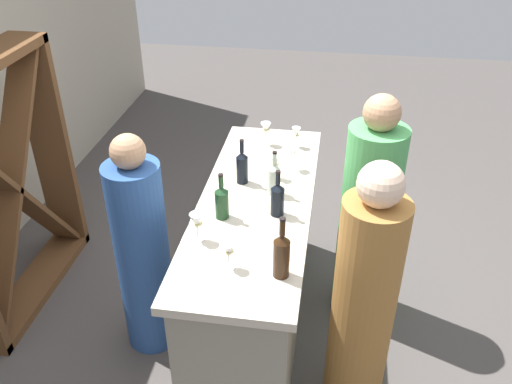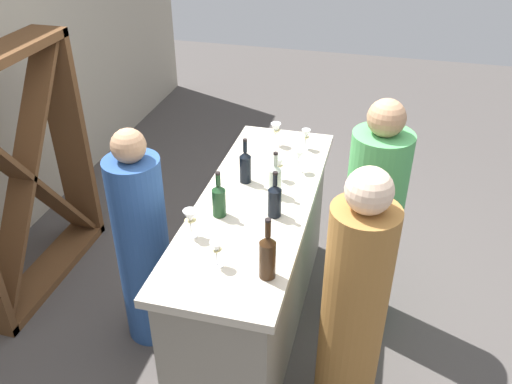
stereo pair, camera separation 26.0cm
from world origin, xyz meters
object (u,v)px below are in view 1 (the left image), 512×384
at_px(wine_rack, 8,190).
at_px(wine_bottle_second_right_clear_pale, 274,178).
at_px(wine_bottle_rightmost_near_black, 242,166).
at_px(wine_glass_far_center, 266,129).
at_px(wine_glass_far_left, 229,252).
at_px(person_center_guest, 364,304).
at_px(wine_glass_near_center, 296,134).
at_px(wine_bottle_center_near_black, 277,198).
at_px(wine_bottle_leftmost_amber_brown, 282,254).
at_px(wine_glass_near_left, 293,154).
at_px(person_left_guest, 367,220).
at_px(person_server_behind, 143,255).
at_px(wine_glass_far_right, 197,222).
at_px(wine_bottle_second_left_olive_green, 222,201).
at_px(wine_glass_near_right, 275,164).

relative_size(wine_rack, wine_bottle_second_right_clear_pale, 6.04).
relative_size(wine_bottle_rightmost_near_black, wine_glass_far_center, 1.81).
xyz_separation_m(wine_glass_far_left, person_center_guest, (0.12, -0.68, -0.36)).
xyz_separation_m(wine_bottle_rightmost_near_black, wine_glass_near_center, (0.53, -0.28, -0.01)).
height_order(wine_bottle_center_near_black, wine_glass_far_left, wine_bottle_center_near_black).
bearing_deg(wine_rack, wine_bottle_leftmost_amber_brown, -110.87).
relative_size(wine_glass_far_left, wine_glass_far_center, 0.89).
xyz_separation_m(wine_bottle_rightmost_near_black, wine_glass_near_left, (0.21, -0.29, -0.00)).
height_order(wine_bottle_rightmost_near_black, wine_glass_near_left, wine_bottle_rightmost_near_black).
bearing_deg(person_left_guest, person_server_behind, 29.22).
bearing_deg(wine_glass_far_center, person_left_guest, -121.99).
distance_m(wine_bottle_rightmost_near_black, wine_glass_far_right, 0.63).
relative_size(wine_bottle_leftmost_amber_brown, wine_bottle_second_left_olive_green, 1.21).
bearing_deg(wine_glass_far_left, person_server_behind, 57.75).
xyz_separation_m(wine_glass_near_left, person_left_guest, (-0.13, -0.50, -0.37)).
bearing_deg(person_center_guest, wine_bottle_rightmost_near_black, -45.68).
distance_m(wine_glass_near_left, person_server_behind, 1.12).
relative_size(wine_bottle_center_near_black, person_left_guest, 0.18).
xyz_separation_m(wine_rack, person_server_behind, (-0.31, -1.00, -0.17)).
xyz_separation_m(wine_glass_far_center, person_server_behind, (-0.96, 0.61, -0.42)).
bearing_deg(wine_glass_far_center, wine_bottle_second_right_clear_pale, -167.63).
bearing_deg(wine_bottle_center_near_black, person_center_guest, -126.31).
height_order(wine_bottle_second_right_clear_pale, person_left_guest, person_left_guest).
relative_size(wine_bottle_second_left_olive_green, wine_glass_near_right, 1.84).
bearing_deg(wine_rack, person_left_guest, -85.25).
bearing_deg(wine_rack, wine_glass_near_right, -83.61).
bearing_deg(wine_bottle_leftmost_amber_brown, wine_rack, 69.13).
relative_size(wine_bottle_second_left_olive_green, person_center_guest, 0.18).
distance_m(wine_glass_near_right, wine_glass_far_center, 0.47).
relative_size(wine_glass_far_center, person_left_guest, 0.10).
bearing_deg(person_server_behind, person_left_guest, 32.92).
bearing_deg(wine_bottle_leftmost_amber_brown, person_center_guest, -71.74).
distance_m(person_left_guest, person_center_guest, 0.77).
bearing_deg(wine_bottle_leftmost_amber_brown, wine_bottle_rightmost_near_black, 22.19).
distance_m(wine_bottle_leftmost_amber_brown, wine_bottle_rightmost_near_black, 0.89).
relative_size(wine_bottle_second_right_clear_pale, wine_glass_far_left, 1.98).
bearing_deg(person_server_behind, wine_glass_far_center, 69.83).
xyz_separation_m(wine_bottle_second_right_clear_pale, wine_glass_near_left, (0.32, -0.08, -0.00)).
height_order(wine_bottle_second_right_clear_pale, person_center_guest, person_center_guest).
xyz_separation_m(wine_bottle_center_near_black, wine_glass_near_left, (0.53, -0.04, 0.00)).
bearing_deg(wine_bottle_second_right_clear_pale, wine_bottle_leftmost_amber_brown, -170.08).
distance_m(wine_glass_far_left, person_server_behind, 0.83).
distance_m(wine_rack, wine_glass_far_left, 1.77).
bearing_deg(person_left_guest, person_center_guest, 95.89).
bearing_deg(wine_bottle_second_right_clear_pale, wine_glass_far_center, 12.37).
height_order(wine_glass_near_left, wine_glass_far_right, wine_glass_far_right).
height_order(wine_glass_near_center, wine_glass_near_right, wine_glass_near_right).
bearing_deg(wine_bottle_center_near_black, wine_bottle_second_left_olive_green, 103.97).
bearing_deg(wine_bottle_second_right_clear_pale, wine_bottle_center_near_black, -167.90).
distance_m(wine_bottle_center_near_black, wine_glass_near_center, 0.84).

